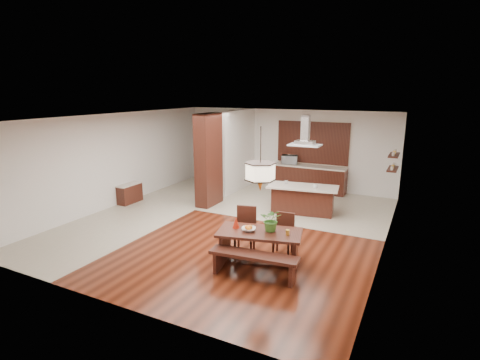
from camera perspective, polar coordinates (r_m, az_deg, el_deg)
The scene contains 25 objects.
room_shell at distance 9.95m, azimuth -1.55°, elevation 4.73°, with size 9.00×9.04×2.92m.
tile_hallway at distance 11.94m, azimuth -13.26°, elevation -4.28°, with size 2.50×9.00×0.01m, color #B4AC96.
tile_kitchen at distance 12.21m, azimuth 9.29°, elevation -3.69°, with size 5.50×4.00×0.01m, color #B4AC96.
soffit_band at distance 9.86m, azimuth -1.58°, elevation 9.47°, with size 8.00×9.00×0.02m, color #3A1E0E.
partition_pier at distance 11.76m, azimuth -4.81°, elevation 3.04°, with size 0.45×1.00×2.90m, color black.
partition_stub at distance 13.57m, azimuth -0.20°, elevation 4.50°, with size 0.18×2.40×2.90m, color silver.
hallway_console at distance 12.67m, azimuth -16.46°, elevation -1.98°, with size 0.37×0.88×0.63m, color black.
hallway_doorway at distance 15.20m, azimuth -2.72°, elevation 3.93°, with size 1.10×0.20×2.10m, color black.
rear_counter at distance 13.73m, azimuth 10.50°, elevation 0.23°, with size 2.60×0.62×0.95m.
kitchen_window at distance 13.75m, azimuth 11.03°, elevation 5.63°, with size 2.60×0.08×1.50m, color #9B662E.
shelf_lower at distance 11.51m, azimuth 22.25°, elevation 1.58°, with size 0.26×0.90×0.04m, color black.
shelf_upper at distance 11.44m, azimuth 22.42°, elevation 3.54°, with size 0.26×0.90×0.04m, color black.
dining_table at distance 7.94m, azimuth 2.99°, elevation -9.09°, with size 1.89×1.24×0.72m.
dining_bench at distance 7.50m, azimuth 2.09°, elevation -12.89°, with size 1.76×0.39×0.50m, color black, non-canonical shape.
dining_chair_left at distance 8.51m, azimuth 0.72°, elevation -7.64°, with size 0.45×0.45×1.02m, color black, non-canonical shape.
dining_chair_right at distance 8.40m, azimuth 6.57°, elevation -8.33°, with size 0.42×0.42×0.94m, color black, non-canonical shape.
pendant_lantern at distance 7.45m, azimuth 3.15°, elevation 3.16°, with size 0.64×0.64×1.31m, color beige, non-canonical shape.
foliage_plant at distance 7.82m, azimuth 4.85°, elevation -6.07°, with size 0.44×0.38×0.49m, color #376B23.
fruit_bowl at distance 7.87m, azimuth 1.33°, elevation -7.51°, with size 0.29×0.29×0.07m, color beige.
napkin_cone at distance 8.01m, azimuth -0.61°, elevation -6.49°, with size 0.15×0.15×0.24m, color #A11C0B.
gold_ornament at distance 7.71m, azimuth 7.27°, elevation -7.94°, with size 0.08×0.08×0.11m, color gold.
kitchen_island at distance 11.27m, azimuth 9.52°, elevation -2.90°, with size 2.15×1.19×0.84m.
range_hood at distance 10.88m, azimuth 9.94°, elevation 7.44°, with size 0.90×0.55×0.87m, color silver, non-canonical shape.
island_cup at distance 10.95m, azimuth 11.38°, elevation -0.96°, with size 0.13×0.13×0.10m, color silver.
microwave at distance 13.83m, azimuth 7.55°, elevation 3.11°, with size 0.57×0.39×0.32m, color silver.
Camera 1 is at (4.63, -8.67, 3.59)m, focal length 28.00 mm.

